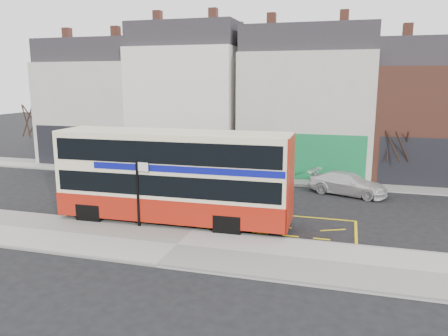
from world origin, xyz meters
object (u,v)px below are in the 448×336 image
(car_silver, at_px, (90,163))
(street_tree_left, at_px, (35,112))
(car_white, at_px, (348,183))
(bus_stop_post, at_px, (139,187))
(car_grey, at_px, (206,172))
(double_decker_bus, at_px, (174,176))
(street_tree_right, at_px, (397,138))

(car_silver, bearing_deg, street_tree_left, 80.01)
(car_white, xyz_separation_m, street_tree_left, (-24.49, 3.56, 3.48))
(bus_stop_post, xyz_separation_m, car_silver, (-9.10, 10.10, -1.25))
(car_silver, relative_size, car_white, 0.94)
(street_tree_left, bearing_deg, car_grey, -11.58)
(double_decker_bus, relative_size, bus_stop_post, 3.59)
(double_decker_bus, distance_m, car_grey, 8.31)
(bus_stop_post, xyz_separation_m, street_tree_left, (-15.50, 12.55, 2.15))
(double_decker_bus, xyz_separation_m, car_silver, (-10.27, 8.83, -1.57))
(car_silver, height_order, car_grey, same)
(car_grey, bearing_deg, car_silver, 74.39)
(car_grey, height_order, car_white, car_grey)
(double_decker_bus, distance_m, car_white, 11.11)
(car_white, height_order, street_tree_right, street_tree_right)
(car_grey, distance_m, street_tree_right, 12.25)
(double_decker_bus, xyz_separation_m, car_white, (7.82, 7.72, -1.63))
(double_decker_bus, relative_size, car_silver, 2.56)
(street_tree_left, bearing_deg, double_decker_bus, -34.09)
(double_decker_bus, bearing_deg, car_grey, 96.61)
(street_tree_left, xyz_separation_m, street_tree_right, (27.32, -0.69, -1.01))
(bus_stop_post, relative_size, car_white, 0.67)
(car_grey, height_order, street_tree_left, street_tree_left)
(double_decker_bus, height_order, car_white, double_decker_bus)
(car_grey, xyz_separation_m, street_tree_left, (-15.57, 3.19, 3.41))
(car_silver, bearing_deg, bus_stop_post, -127.07)
(car_silver, height_order, street_tree_left, street_tree_left)
(bus_stop_post, bearing_deg, street_tree_left, 145.04)
(street_tree_left, height_order, street_tree_right, street_tree_left)
(double_decker_bus, height_order, street_tree_left, street_tree_left)
(car_silver, distance_m, car_white, 18.12)
(car_grey, xyz_separation_m, street_tree_right, (11.76, 2.50, 2.40))
(car_grey, xyz_separation_m, car_white, (8.92, -0.37, -0.07))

